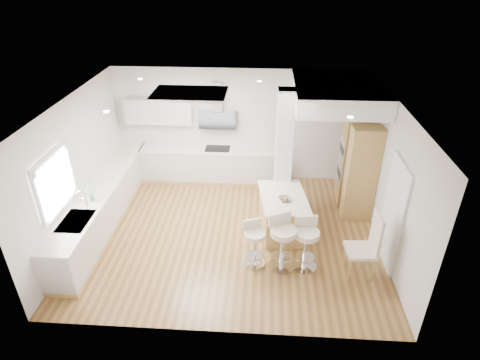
# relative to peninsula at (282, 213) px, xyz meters

# --- Properties ---
(ground) EXTENTS (6.00, 6.00, 0.00)m
(ground) POSITION_rel_peninsula_xyz_m (-1.06, -0.18, -0.42)
(ground) COLOR olive
(ground) RESTS_ON ground
(ceiling) EXTENTS (6.00, 5.00, 0.02)m
(ceiling) POSITION_rel_peninsula_xyz_m (-1.06, -0.18, -0.42)
(ceiling) COLOR white
(ceiling) RESTS_ON ground
(wall_back) EXTENTS (6.00, 0.04, 2.80)m
(wall_back) POSITION_rel_peninsula_xyz_m (-1.06, 2.32, 0.98)
(wall_back) COLOR silver
(wall_back) RESTS_ON ground
(wall_left) EXTENTS (0.04, 5.00, 2.80)m
(wall_left) POSITION_rel_peninsula_xyz_m (-4.06, -0.18, 0.98)
(wall_left) COLOR silver
(wall_left) RESTS_ON ground
(wall_right) EXTENTS (0.04, 5.00, 2.80)m
(wall_right) POSITION_rel_peninsula_xyz_m (1.94, -0.18, 0.98)
(wall_right) COLOR silver
(wall_right) RESTS_ON ground
(skylight) EXTENTS (4.10, 2.10, 0.06)m
(skylight) POSITION_rel_peninsula_xyz_m (-1.85, 0.42, 2.35)
(skylight) COLOR white
(skylight) RESTS_ON ground
(window_left) EXTENTS (0.06, 1.28, 1.07)m
(window_left) POSITION_rel_peninsula_xyz_m (-4.01, -1.08, 1.28)
(window_left) COLOR white
(window_left) RESTS_ON ground
(doorway_right) EXTENTS (0.05, 1.00, 2.10)m
(doorway_right) POSITION_rel_peninsula_xyz_m (1.92, -0.78, 0.58)
(doorway_right) COLOR #4B443B
(doorway_right) RESTS_ON ground
(counter_left) EXTENTS (0.63, 4.50, 1.35)m
(counter_left) POSITION_rel_peninsula_xyz_m (-3.76, 0.05, 0.04)
(counter_left) COLOR tan
(counter_left) RESTS_ON ground
(counter_back) EXTENTS (3.62, 0.63, 2.50)m
(counter_back) POSITION_rel_peninsula_xyz_m (-1.97, 2.04, 0.28)
(counter_back) COLOR tan
(counter_back) RESTS_ON ground
(pillar) EXTENTS (0.35, 0.35, 2.80)m
(pillar) POSITION_rel_peninsula_xyz_m (-0.01, 0.77, 0.98)
(pillar) COLOR white
(pillar) RESTS_ON ground
(soffit) EXTENTS (1.78, 2.20, 0.40)m
(soffit) POSITION_rel_peninsula_xyz_m (1.04, 1.22, 2.18)
(soffit) COLOR white
(soffit) RESTS_ON ground
(oven_column) EXTENTS (0.63, 1.21, 2.10)m
(oven_column) POSITION_rel_peninsula_xyz_m (1.62, 1.04, 0.63)
(oven_column) COLOR tan
(oven_column) RESTS_ON ground
(peninsula) EXTENTS (1.07, 1.47, 0.89)m
(peninsula) POSITION_rel_peninsula_xyz_m (0.00, 0.00, 0.00)
(peninsula) COLOR tan
(peninsula) RESTS_ON ground
(bar_stool_a) EXTENTS (0.53, 0.53, 0.91)m
(bar_stool_a) POSITION_rel_peninsula_xyz_m (-0.54, -1.07, 0.09)
(bar_stool_a) COLOR silver
(bar_stool_a) RESTS_ON ground
(bar_stool_b) EXTENTS (0.65, 0.65, 1.09)m
(bar_stool_b) POSITION_rel_peninsula_xyz_m (-0.04, -1.13, 0.20)
(bar_stool_b) COLOR silver
(bar_stool_b) RESTS_ON ground
(bar_stool_c) EXTENTS (0.50, 0.50, 1.03)m
(bar_stool_c) POSITION_rel_peninsula_xyz_m (0.39, -1.10, 0.16)
(bar_stool_c) COLOR silver
(bar_stool_c) RESTS_ON ground
(dining_chair) EXTENTS (0.53, 0.53, 1.29)m
(dining_chair) POSITION_rel_peninsula_xyz_m (1.44, -1.23, 0.27)
(dining_chair) COLOR beige
(dining_chair) RESTS_ON ground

